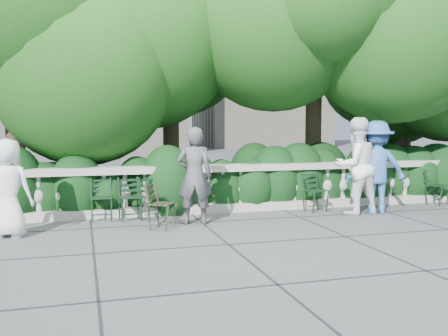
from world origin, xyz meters
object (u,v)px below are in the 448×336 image
object	(u,v)px
chair_c	(132,222)
chair_d	(157,221)
chair_f	(443,205)
chair_weathered	(170,229)
person_older_blue	(376,167)
chair_e	(320,213)
person_businessman	(8,188)
person_woman_grey	(194,176)
chair_b	(102,222)
person_casual_man	(356,166)

from	to	relation	value
chair_c	chair_d	world-z (taller)	same
chair_c	chair_f	size ratio (longest dim) A/B	1.00
chair_weathered	person_older_blue	world-z (taller)	person_older_blue
chair_e	chair_d	bearing A→B (deg)	166.34
person_businessman	chair_e	bearing A→B (deg)	-150.78
chair_f	person_woman_grey	bearing A→B (deg)	160.19
person_businessman	person_woman_grey	size ratio (longest dim) A/B	0.90
person_woman_grey	person_older_blue	bearing A→B (deg)	-163.11
chair_b	chair_c	distance (m)	0.55
chair_c	chair_weathered	bearing A→B (deg)	-62.11
chair_d	person_older_blue	bearing A→B (deg)	-25.19
person_older_blue	person_woman_grey	bearing A→B (deg)	16.82
person_woman_grey	person_older_blue	xyz separation A→B (m)	(3.84, 0.07, 0.06)
chair_c	chair_weathered	xyz separation A→B (m)	(0.57, -0.89, 0.00)
chair_b	person_businessman	bearing A→B (deg)	-150.01
chair_e	chair_f	xyz separation A→B (m)	(3.12, 0.07, 0.00)
chair_e	person_casual_man	xyz separation A→B (m)	(0.62, -0.33, 0.99)
chair_e	person_businessman	world-z (taller)	person_businessman
person_businessman	person_woman_grey	world-z (taller)	person_woman_grey
chair_e	chair_f	size ratio (longest dim) A/B	1.00
person_businessman	chair_c	bearing A→B (deg)	-137.25
chair_e	chair_weathered	bearing A→B (deg)	-179.67
chair_f	person_older_blue	xyz separation A→B (m)	(-2.05, -0.46, 0.96)
chair_b	person_woman_grey	world-z (taller)	person_woman_grey
person_older_blue	chair_weathered	bearing A→B (deg)	21.21
chair_e	chair_c	bearing A→B (deg)	165.38
person_casual_man	person_businessman	bearing A→B (deg)	-1.46
chair_c	chair_e	distance (m)	3.87
chair_c	chair_e	size ratio (longest dim) A/B	1.00
chair_c	person_woman_grey	bearing A→B (deg)	-31.09
person_woman_grey	person_casual_man	xyz separation A→B (m)	(3.40, 0.12, 0.09)
chair_f	person_woman_grey	distance (m)	5.98
chair_f	person_older_blue	distance (m)	2.31
person_casual_man	person_older_blue	distance (m)	0.45
chair_c	person_businessman	xyz separation A→B (m)	(-2.05, -0.74, 0.81)
person_businessman	person_older_blue	distance (m)	7.00
person_casual_man	chair_c	bearing A→B (deg)	-9.58
person_casual_man	chair_f	bearing A→B (deg)	-175.07
chair_c	person_woman_grey	size ratio (longest dim) A/B	0.47
chair_d	person_older_blue	world-z (taller)	person_older_blue
chair_c	person_casual_man	distance (m)	4.62
chair_c	person_businessman	world-z (taller)	person_businessman
chair_b	chair_c	xyz separation A→B (m)	(0.55, -0.09, 0.00)
chair_f	chair_weathered	xyz separation A→B (m)	(-6.42, -0.87, 0.00)
chair_c	chair_b	bearing A→B (deg)	165.35
chair_weathered	person_casual_man	world-z (taller)	person_casual_man
chair_b	chair_d	xyz separation A→B (m)	(1.02, -0.16, 0.00)
person_casual_man	chair_weathered	bearing A→B (deg)	2.58
chair_b	chair_weathered	size ratio (longest dim) A/B	1.00
chair_f	person_businessman	xyz separation A→B (m)	(-9.04, -0.72, 0.81)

